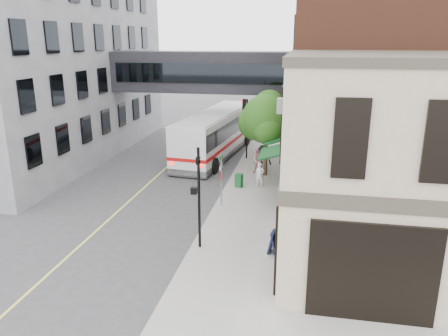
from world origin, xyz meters
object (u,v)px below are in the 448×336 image
at_px(bus, 216,132).
at_px(pedestrian_c, 263,159).
at_px(sandwich_board, 273,242).
at_px(pedestrian_a, 260,175).
at_px(newspaper_box, 239,180).
at_px(pedestrian_b, 258,161).

distance_m(bus, pedestrian_c, 6.11).
bearing_deg(bus, sandwich_board, -70.10).
bearing_deg(pedestrian_a, pedestrian_c, 96.84).
distance_m(pedestrian_c, newspaper_box, 3.45).
xyz_separation_m(pedestrian_b, sandwich_board, (1.90, -11.33, -0.33)).
bearing_deg(newspaper_box, sandwich_board, -55.91).
xyz_separation_m(bus, pedestrian_a, (4.24, -7.34, -1.01)).
height_order(pedestrian_b, pedestrian_c, pedestrian_c).
relative_size(pedestrian_a, pedestrian_b, 0.91).
height_order(newspaper_box, sandwich_board, sandwich_board).
relative_size(pedestrian_b, pedestrian_c, 0.85).
relative_size(pedestrian_a, pedestrian_c, 0.78).
height_order(pedestrian_b, newspaper_box, pedestrian_b).
xyz_separation_m(pedestrian_a, sandwich_board, (1.50, -8.52, -0.26)).
bearing_deg(newspaper_box, bus, 127.04).
distance_m(pedestrian_a, sandwich_board, 8.66).
distance_m(pedestrian_b, pedestrian_c, 0.33).
bearing_deg(pedestrian_c, pedestrian_a, -73.95).
bearing_deg(newspaper_box, pedestrian_b, 90.60).
bearing_deg(newspaper_box, pedestrian_c, 86.38).
bearing_deg(sandwich_board, pedestrian_c, 108.03).
bearing_deg(pedestrian_c, bus, 146.58).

